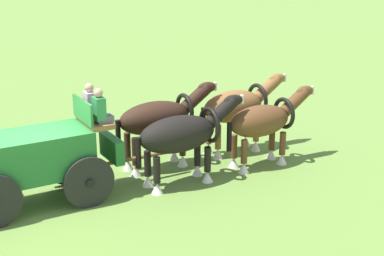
# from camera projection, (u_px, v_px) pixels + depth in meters

# --- Properties ---
(ground_plane) EXTENTS (220.00, 220.00, 0.00)m
(ground_plane) POSITION_uv_depth(u_px,v_px,m) (36.00, 204.00, 13.44)
(ground_plane) COLOR olive
(show_wagon) EXTENTS (5.75, 2.23, 2.74)m
(show_wagon) POSITION_uv_depth(u_px,v_px,m) (39.00, 156.00, 13.14)
(show_wagon) COLOR #236B2D
(show_wagon) RESTS_ON ground
(draft_horse_rear_near) EXTENTS (3.12, 1.26, 2.29)m
(draft_horse_rear_near) POSITION_uv_depth(u_px,v_px,m) (159.00, 119.00, 15.32)
(draft_horse_rear_near) COLOR #331E14
(draft_horse_rear_near) RESTS_ON ground
(draft_horse_rear_off) EXTENTS (3.16, 1.31, 2.19)m
(draft_horse_rear_off) POSITION_uv_depth(u_px,v_px,m) (182.00, 135.00, 14.28)
(draft_horse_rear_off) COLOR black
(draft_horse_rear_off) RESTS_ON ground
(draft_horse_lead_near) EXTENTS (3.01, 1.28, 2.26)m
(draft_horse_lead_near) POSITION_uv_depth(u_px,v_px,m) (237.00, 108.00, 16.58)
(draft_horse_lead_near) COLOR brown
(draft_horse_lead_near) RESTS_ON ground
(draft_horse_lead_off) EXTENTS (2.95, 1.21, 2.14)m
(draft_horse_lead_off) POSITION_uv_depth(u_px,v_px,m) (264.00, 122.00, 15.55)
(draft_horse_lead_off) COLOR brown
(draft_horse_lead_off) RESTS_ON ground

